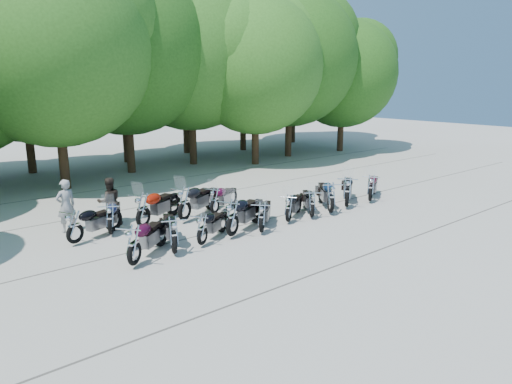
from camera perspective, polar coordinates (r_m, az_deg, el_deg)
ground at (r=15.25m, az=3.58°, el=-5.04°), size 90.00×90.00×0.00m
tree_3 at (r=22.76m, az=-24.10°, el=16.10°), size 8.70×8.70×10.67m
tree_4 at (r=25.91m, az=-16.20°, el=16.95°), size 9.13×9.13×11.20m
tree_5 at (r=27.89m, az=-8.25°, el=16.91°), size 9.04×9.04×11.10m
tree_6 at (r=27.60m, az=-0.09°, el=15.50°), size 8.00×8.00×9.82m
tree_7 at (r=30.76m, az=4.23°, el=16.34°), size 8.79×8.79×10.79m
tree_8 at (r=33.69m, az=10.82°, el=14.33°), size 7.53×7.53×9.25m
tree_11 at (r=27.69m, az=-27.30°, el=13.39°), size 7.56×7.56×9.28m
tree_12 at (r=29.47m, az=-16.45°, el=14.68°), size 7.88×7.88×9.67m
tree_13 at (r=32.59m, az=-9.01°, el=15.43°), size 8.31×8.31×10.20m
tree_14 at (r=33.68m, az=-1.69°, el=15.16°), size 8.02×8.02×9.84m
tree_15 at (r=38.31m, az=4.77°, el=16.71°), size 9.67×9.67×11.86m
motorcycle_0 at (r=12.64m, az=-15.04°, el=-6.28°), size 2.29×2.01×1.33m
motorcycle_1 at (r=13.24m, az=-10.27°, el=-5.20°), size 1.52×2.38×1.29m
motorcycle_2 at (r=13.85m, az=-6.75°, el=-4.54°), size 2.07×1.57×1.15m
motorcycle_3 at (r=14.48m, az=-2.98°, el=-3.09°), size 2.61×1.78×1.43m
motorcycle_4 at (r=14.87m, az=0.73°, el=-3.07°), size 2.01×1.92×1.21m
motorcycle_5 at (r=16.03m, az=4.12°, el=-1.94°), size 2.08×1.65×1.17m
motorcycle_6 at (r=16.66m, az=7.00°, el=-1.38°), size 1.78×2.07×1.19m
motorcycle_7 at (r=17.28m, az=9.35°, el=-0.56°), size 2.07×2.44×1.40m
motorcycle_8 at (r=18.22m, az=11.34°, el=0.14°), size 2.47×2.18×1.44m
motorcycle_9 at (r=19.35m, az=14.17°, el=0.58°), size 2.36×1.81×1.32m
motorcycle_10 at (r=14.91m, az=-21.76°, el=-3.94°), size 2.29×1.46×1.24m
motorcycle_11 at (r=15.41m, az=-17.75°, el=-3.11°), size 1.64×2.19×1.22m
motorcycle_12 at (r=15.80m, az=-13.97°, el=-2.07°), size 2.58×1.82×1.42m
motorcycle_13 at (r=16.26m, az=-8.96°, el=-1.33°), size 2.66×1.82×1.45m
motorcycle_14 at (r=17.02m, az=-5.20°, el=-0.98°), size 2.19×1.60×1.21m
rider_0 at (r=16.30m, az=-22.66°, el=-1.60°), size 0.70×0.51×1.78m
rider_1 at (r=16.54m, az=-17.84°, el=-1.15°), size 0.92×0.77×1.69m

